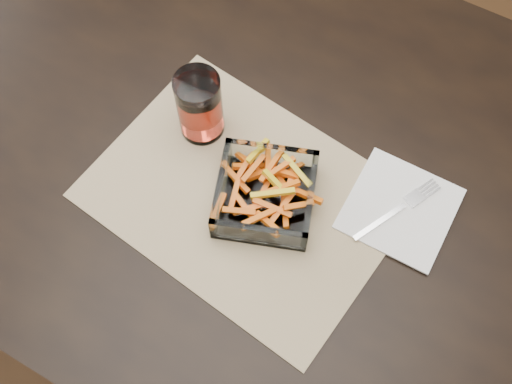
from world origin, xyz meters
The scene contains 6 objects.
dining_table centered at (0.00, 0.00, 0.66)m, with size 1.60×0.90×0.75m.
placemat centered at (0.11, -0.08, 0.75)m, with size 0.45×0.33×0.00m, color tan.
glass_bowl centered at (0.14, -0.07, 0.78)m, with size 0.18×0.18×0.06m.
tumbler centered at (-0.01, -0.01, 0.81)m, with size 0.07×0.07×0.12m.
napkin centered at (0.33, 0.02, 0.76)m, with size 0.15×0.15×0.00m, color white.
fork centered at (0.32, 0.01, 0.76)m, with size 0.08×0.15×0.00m.
Camera 1 is at (0.33, -0.43, 1.65)m, focal length 45.00 mm.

